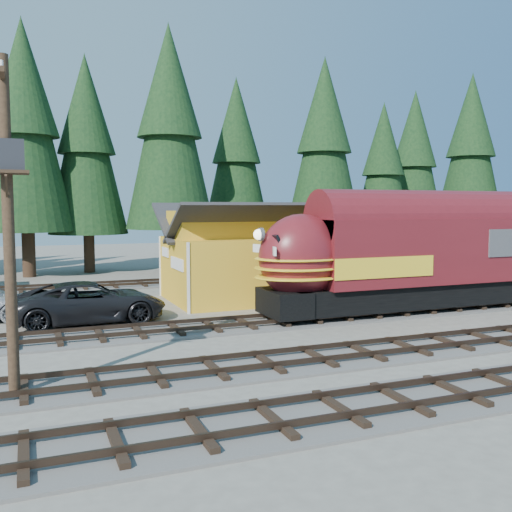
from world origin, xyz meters
name	(u,v)px	position (x,y,z in m)	size (l,w,h in m)	color
ground	(389,337)	(0.00, 0.00, 0.00)	(120.00, 120.00, 0.00)	#6B665B
track_siding	(505,303)	(10.00, 4.00, 0.06)	(68.00, 3.20, 0.33)	#4C4947
track_spur	(81,288)	(-10.00, 18.00, 0.06)	(32.00, 3.20, 0.33)	#4C4947
depot	(279,244)	(0.00, 10.50, 2.96)	(12.80, 7.00, 5.30)	gold
conifer_backdrop	(261,143)	(4.74, 24.57, 10.14)	(78.98, 22.97, 17.01)	black
locomotive	(409,259)	(3.88, 4.00, 2.58)	(16.27, 3.23, 4.42)	black
utility_pole	(9,205)	(-13.40, -2.18, 5.10)	(1.10, 2.19, 8.94)	black
pickup_truck_a	(90,302)	(-10.52, 7.20, 0.91)	(3.00, 6.52, 1.81)	black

